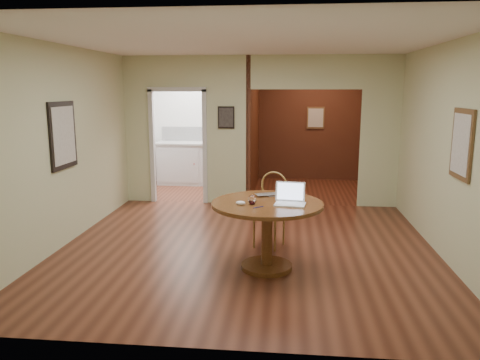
# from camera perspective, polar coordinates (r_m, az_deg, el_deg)

# --- Properties ---
(floor) EXTENTS (5.00, 5.00, 0.00)m
(floor) POSITION_cam_1_polar(r_m,az_deg,el_deg) (6.37, 0.83, -8.33)
(floor) COLOR #472014
(floor) RESTS_ON ground
(room_shell) EXTENTS (5.20, 7.50, 5.00)m
(room_shell) POSITION_cam_1_polar(r_m,az_deg,el_deg) (9.17, -0.37, 5.91)
(room_shell) COLOR white
(room_shell) RESTS_ON ground
(dining_table) EXTENTS (1.30, 1.30, 0.82)m
(dining_table) POSITION_cam_1_polar(r_m,az_deg,el_deg) (5.51, 3.32, -4.86)
(dining_table) COLOR brown
(dining_table) RESTS_ON ground
(chair) EXTENTS (0.55, 0.55, 1.01)m
(chair) POSITION_cam_1_polar(r_m,az_deg,el_deg) (6.36, 3.82, -3.07)
(chair) COLOR olive
(chair) RESTS_ON ground
(open_laptop) EXTENTS (0.37, 0.34, 0.24)m
(open_laptop) POSITION_cam_1_polar(r_m,az_deg,el_deg) (5.40, 6.13, -2.22)
(open_laptop) COLOR white
(open_laptop) RESTS_ON dining_table
(closed_laptop) EXTENTS (0.41, 0.34, 0.03)m
(closed_laptop) POSITION_cam_1_polar(r_m,az_deg,el_deg) (5.74, 3.80, -1.90)
(closed_laptop) COLOR #AFAEB3
(closed_laptop) RESTS_ON dining_table
(mouse) EXTENTS (0.12, 0.08, 0.05)m
(mouse) POSITION_cam_1_polar(r_m,az_deg,el_deg) (5.32, 0.08, -2.82)
(mouse) COLOR white
(mouse) RESTS_ON dining_table
(wine_glass) EXTENTS (0.10, 0.10, 0.11)m
(wine_glass) POSITION_cam_1_polar(r_m,az_deg,el_deg) (5.34, 1.50, -2.42)
(wine_glass) COLOR white
(wine_glass) RESTS_ON dining_table
(pen) EXTENTS (0.11, 0.09, 0.01)m
(pen) POSITION_cam_1_polar(r_m,az_deg,el_deg) (5.22, 2.23, -3.33)
(pen) COLOR #0C1256
(pen) RESTS_ON dining_table
(kitchen_cabinet) EXTENTS (2.06, 0.60, 0.94)m
(kitchen_cabinet) POSITION_cam_1_polar(r_m,az_deg,el_deg) (10.48, -4.50, 2.05)
(kitchen_cabinet) COLOR silver
(kitchen_cabinet) RESTS_ON ground
(grocery_bag) EXTENTS (0.33, 0.31, 0.27)m
(grocery_bag) POSITION_cam_1_polar(r_m,az_deg,el_deg) (10.33, -2.18, 5.32)
(grocery_bag) COLOR beige
(grocery_bag) RESTS_ON kitchen_cabinet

